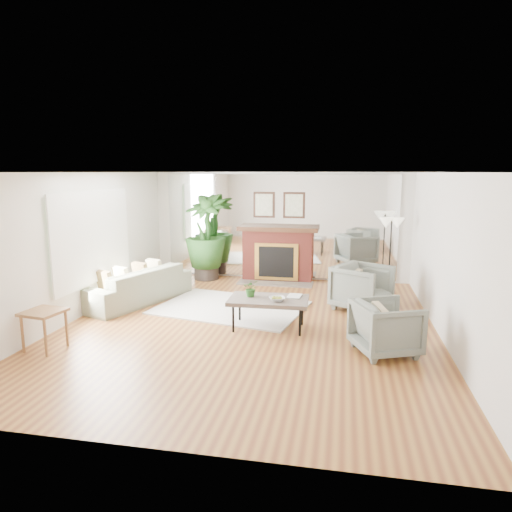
% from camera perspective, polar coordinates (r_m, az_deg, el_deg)
% --- Properties ---
extents(ground, '(7.00, 7.00, 0.00)m').
position_cam_1_polar(ground, '(7.63, -0.88, -8.71)').
color(ground, brown).
rests_on(ground, ground).
extents(wall_left, '(0.02, 7.00, 2.50)m').
position_cam_1_polar(wall_left, '(8.44, -21.21, 1.20)').
color(wall_left, silver).
rests_on(wall_left, ground).
extents(wall_right, '(0.02, 7.00, 2.50)m').
position_cam_1_polar(wall_right, '(7.32, 22.67, -0.22)').
color(wall_right, silver).
rests_on(wall_right, ground).
extents(wall_back, '(6.00, 0.02, 2.50)m').
position_cam_1_polar(wall_back, '(10.72, 2.91, 3.74)').
color(wall_back, silver).
rests_on(wall_back, ground).
extents(mirror_panel, '(5.40, 0.04, 2.40)m').
position_cam_1_polar(mirror_panel, '(10.70, 2.90, 3.73)').
color(mirror_panel, silver).
rests_on(mirror_panel, wall_back).
extents(window_panel, '(0.04, 2.40, 1.50)m').
position_cam_1_polar(window_panel, '(8.75, -19.71, 2.27)').
color(window_panel, '#B2E09E').
rests_on(window_panel, wall_left).
extents(fireplace, '(1.85, 0.83, 2.05)m').
position_cam_1_polar(fireplace, '(10.58, 2.71, 0.42)').
color(fireplace, maroon).
rests_on(fireplace, ground).
extents(area_rug, '(2.93, 2.35, 0.03)m').
position_cam_1_polar(area_rug, '(8.57, -3.16, -6.44)').
color(area_rug, silver).
rests_on(area_rug, ground).
extents(coffee_table, '(1.28, 0.77, 0.51)m').
position_cam_1_polar(coffee_table, '(7.36, 1.58, -5.63)').
color(coffee_table, '#5F534B').
rests_on(coffee_table, ground).
extents(sofa, '(1.65, 2.48, 0.67)m').
position_cam_1_polar(sofa, '(9.19, -14.78, -3.53)').
color(sofa, gray).
rests_on(sofa, ground).
extents(armchair_back, '(1.24, 1.23, 0.84)m').
position_cam_1_polar(armchair_back, '(8.61, 13.12, -3.83)').
color(armchair_back, slate).
rests_on(armchair_back, ground).
extents(armchair_front, '(1.07, 1.06, 0.75)m').
position_cam_1_polar(armchair_front, '(6.67, 15.93, -8.59)').
color(armchair_front, slate).
rests_on(armchair_front, ground).
extents(side_table, '(0.57, 0.57, 0.58)m').
position_cam_1_polar(side_table, '(7.17, -25.01, -6.92)').
color(side_table, brown).
rests_on(side_table, ground).
extents(potted_ficus, '(1.14, 1.14, 1.99)m').
position_cam_1_polar(potted_ficus, '(10.72, -6.30, 2.70)').
color(potted_ficus, black).
rests_on(potted_ficus, ground).
extents(floor_lamp, '(0.51, 0.28, 1.58)m').
position_cam_1_polar(floor_lamp, '(9.84, 16.56, 3.27)').
color(floor_lamp, black).
rests_on(floor_lamp, ground).
extents(tabletop_plant, '(0.29, 0.26, 0.28)m').
position_cam_1_polar(tabletop_plant, '(7.42, -0.61, -4.04)').
color(tabletop_plant, '#2C5B21').
rests_on(tabletop_plant, coffee_table).
extents(fruit_bowl, '(0.32, 0.32, 0.06)m').
position_cam_1_polar(fruit_bowl, '(7.21, 2.63, -5.38)').
color(fruit_bowl, brown).
rests_on(fruit_bowl, coffee_table).
extents(book, '(0.24, 0.31, 0.02)m').
position_cam_1_polar(book, '(7.47, 4.01, -4.98)').
color(book, brown).
rests_on(book, coffee_table).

